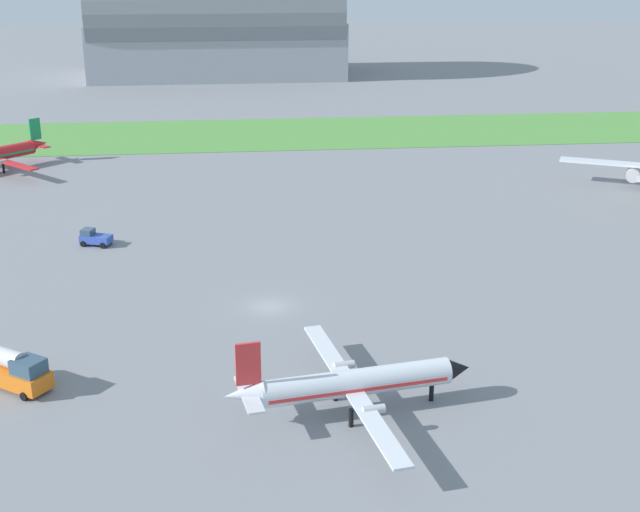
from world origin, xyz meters
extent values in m
plane|color=gray|center=(0.00, 0.00, 0.00)|extent=(600.00, 600.00, 0.00)
cube|color=#549342|center=(0.00, 80.86, 0.04)|extent=(360.00, 28.00, 0.08)
cylinder|color=silver|center=(5.67, -21.23, 2.50)|extent=(15.12, 4.57, 2.08)
cone|color=black|center=(13.87, -19.83, 2.50)|extent=(2.39, 2.36, 2.04)
cone|color=silver|center=(-2.95, -22.70, 2.76)|extent=(3.19, 2.34, 1.87)
cube|color=red|center=(5.67, -21.23, 2.34)|extent=(14.31, 4.47, 0.29)
cube|color=silver|center=(4.29, -15.66, 2.13)|extent=(3.36, 11.53, 0.21)
cube|color=silver|center=(6.22, -26.94, 2.13)|extent=(3.36, 11.53, 0.21)
cylinder|color=#B7BABF|center=(5.21, -17.59, 2.13)|extent=(1.75, 0.94, 0.67)
cylinder|color=#B7BABF|center=(6.45, -24.82, 2.13)|extent=(1.75, 0.94, 0.67)
cube|color=red|center=(-2.54, -22.63, 5.20)|extent=(1.89, 0.56, 3.33)
cube|color=silver|center=(-2.79, -21.20, 2.71)|extent=(1.72, 3.08, 0.17)
cube|color=silver|center=(-2.30, -24.07, 2.71)|extent=(1.72, 3.08, 0.17)
cylinder|color=black|center=(11.82, -20.18, 0.73)|extent=(0.37, 0.37, 1.46)
cylinder|color=black|center=(4.29, -19.38, 0.73)|extent=(0.37, 0.37, 1.46)
cylinder|color=black|center=(4.99, -23.44, 0.73)|extent=(0.37, 0.37, 1.46)
cube|color=silver|center=(52.23, 39.74, 3.39)|extent=(14.83, 8.69, 0.35)
cylinder|color=#B7BABF|center=(54.72, 38.54, 2.13)|extent=(3.41, 4.30, 1.94)
cone|color=red|center=(-34.14, 63.68, 2.85)|extent=(3.51, 3.49, 1.94)
cube|color=red|center=(-36.18, 53.44, 2.20)|extent=(9.33, 9.52, 0.22)
cylinder|color=#B7BABF|center=(-38.09, 54.55, 2.20)|extent=(1.71, 1.69, 0.69)
cube|color=#198C4C|center=(-34.45, 63.38, 5.38)|extent=(1.57, 1.54, 3.44)
cube|color=red|center=(-33.40, 62.30, 2.80)|extent=(3.02, 3.06, 0.17)
cube|color=red|center=(-35.50, 64.46, 2.80)|extent=(3.02, 3.06, 0.17)
cylinder|color=black|center=(-38.36, 56.60, 0.75)|extent=(0.39, 0.39, 1.51)
cube|color=orange|center=(-21.36, -14.59, 1.05)|extent=(6.68, 5.73, 1.40)
cylinder|color=silver|center=(-21.99, -14.14, 2.52)|extent=(3.80, 3.33, 1.54)
cube|color=#334C60|center=(-19.88, -15.65, 2.35)|extent=(3.08, 3.00, 1.20)
cylinder|color=black|center=(-18.81, -14.93, 0.35)|extent=(0.71, 0.61, 0.70)
cylinder|color=black|center=(-20.21, -16.89, 0.35)|extent=(0.71, 0.61, 0.70)
cylinder|color=black|center=(-22.51, -12.29, 0.35)|extent=(0.71, 0.61, 0.70)
cube|color=#334FB2|center=(-19.51, 20.49, 0.80)|extent=(3.99, 2.90, 0.90)
cube|color=#334C60|center=(-20.46, 20.83, 1.60)|extent=(1.73, 1.86, 0.70)
cylinder|color=black|center=(-21.00, 20.07, 0.35)|extent=(0.74, 0.47, 0.70)
cylinder|color=black|center=(-20.40, 21.76, 0.35)|extent=(0.74, 0.47, 0.70)
cylinder|color=black|center=(-18.63, 19.22, 0.35)|extent=(0.74, 0.47, 0.70)
cylinder|color=black|center=(-18.02, 20.92, 0.35)|extent=(0.74, 0.47, 0.70)
cube|color=#9399A3|center=(-5.64, 155.19, 7.02)|extent=(64.31, 29.47, 14.04)
cylinder|color=gray|center=(-5.64, 155.19, 16.98)|extent=(63.03, 32.42, 32.42)
camera|label=1|loc=(-3.23, -80.78, 34.60)|focal=49.68mm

